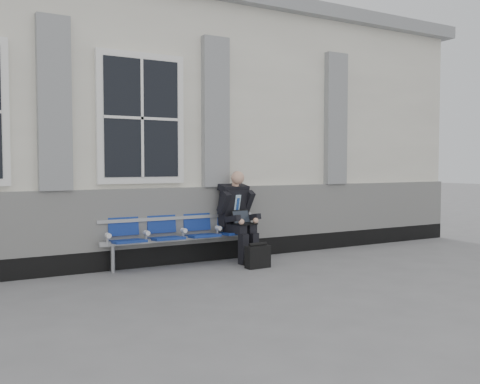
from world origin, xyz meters
TOP-DOWN VIEW (x-y plane):
  - ground at (0.00, 0.00)m, footprint 70.00×70.00m
  - station_building at (-0.02, 3.47)m, footprint 14.40×4.40m
  - bench at (0.95, 1.32)m, footprint 2.60×0.47m
  - businessman at (1.86, 1.19)m, footprint 0.62×0.83m
  - briefcase at (1.84, 0.53)m, footprint 0.38×0.17m

SIDE VIEW (x-z plane):
  - ground at x=0.00m, z-range 0.00..0.00m
  - briefcase at x=1.84m, z-range -0.02..0.37m
  - bench at x=0.95m, z-range 0.10..1.01m
  - businessman at x=1.86m, z-range 0.05..1.51m
  - station_building at x=-0.02m, z-range -0.02..4.47m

